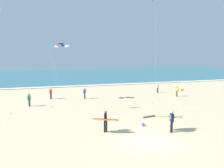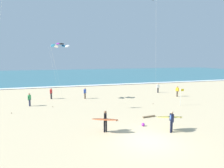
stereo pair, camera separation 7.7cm
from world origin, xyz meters
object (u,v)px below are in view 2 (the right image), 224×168
(bystander_green_top, at_px, (30,100))
(lifeguard_flag, at_px, (181,95))
(kite_arc_violet_low, at_px, (58,45))
(driftwood_log, at_px, (149,116))
(surfer_lead, at_px, (171,119))
(bystander_red_top, at_px, (51,93))
(surfer_trailing, at_px, (105,120))
(bystander_yellow_top, at_px, (177,91))
(beach_ball, at_px, (143,124))
(kite_arc_charcoal_far, at_px, (62,45))
(bystander_blue_top, at_px, (85,93))
(bystander_white_top, at_px, (158,88))

(bystander_green_top, height_order, lifeguard_flag, lifeguard_flag)
(kite_arc_violet_low, distance_m, driftwood_log, 15.19)
(surfer_lead, bearing_deg, bystander_red_top, 119.78)
(surfer_trailing, height_order, bystander_green_top, surfer_trailing)
(kite_arc_violet_low, bearing_deg, bystander_yellow_top, -7.91)
(bystander_yellow_top, bearing_deg, bystander_green_top, -179.93)
(bystander_yellow_top, bearing_deg, beach_ball, -135.73)
(beach_ball, bearing_deg, surfer_lead, -49.10)
(surfer_lead, distance_m, driftwood_log, 3.99)
(kite_arc_charcoal_far, bearing_deg, driftwood_log, -54.26)
(surfer_trailing, xyz_separation_m, bystander_blue_top, (0.55, 13.31, -0.23))
(surfer_lead, height_order, bystander_green_top, surfer_lead)
(surfer_trailing, relative_size, lifeguard_flag, 1.02)
(bystander_green_top, bearing_deg, bystander_yellow_top, 0.07)
(bystander_red_top, height_order, driftwood_log, bystander_red_top)
(kite_arc_charcoal_far, relative_size, bystander_white_top, 4.85)
(kite_arc_charcoal_far, bearing_deg, bystander_yellow_top, -7.88)
(surfer_lead, xyz_separation_m, beach_ball, (-1.51, 1.75, -0.90))
(surfer_lead, height_order, kite_arc_violet_low, kite_arc_violet_low)
(bystander_blue_top, bearing_deg, bystander_white_top, 6.00)
(bystander_blue_top, height_order, bystander_green_top, same)
(surfer_lead, relative_size, lifeguard_flag, 1.10)
(surfer_lead, relative_size, beach_ball, 8.28)
(bystander_blue_top, bearing_deg, bystander_red_top, 165.22)
(kite_arc_charcoal_far, bearing_deg, kite_arc_violet_low, 170.91)
(driftwood_log, bearing_deg, surfer_lead, -92.11)
(bystander_white_top, relative_size, bystander_green_top, 1.00)
(bystander_white_top, bearing_deg, surfer_trailing, -131.65)
(surfer_trailing, height_order, bystander_yellow_top, surfer_trailing)
(bystander_red_top, relative_size, bystander_blue_top, 1.00)
(kite_arc_charcoal_far, xyz_separation_m, beach_ball, (5.92, -12.65, -7.27))
(surfer_trailing, distance_m, bystander_white_top, 19.56)
(bystander_white_top, relative_size, bystander_blue_top, 1.00)
(driftwood_log, bearing_deg, beach_ball, -127.89)
(surfer_lead, relative_size, bystander_red_top, 1.46)
(surfer_trailing, height_order, lifeguard_flag, lifeguard_flag)
(driftwood_log, bearing_deg, bystander_yellow_top, 42.54)
(surfer_trailing, height_order, bystander_blue_top, surfer_trailing)
(bystander_yellow_top, xyz_separation_m, lifeguard_flag, (-2.96, -4.94, 0.45))
(surfer_trailing, bearing_deg, driftwood_log, 27.16)
(bystander_yellow_top, height_order, bystander_blue_top, same)
(bystander_white_top, bearing_deg, kite_arc_charcoal_far, -174.58)
(surfer_trailing, xyz_separation_m, kite_arc_charcoal_far, (-2.47, 13.15, 6.37))
(kite_arc_charcoal_far, relative_size, bystander_green_top, 4.85)
(bystander_red_top, bearing_deg, surfer_trailing, -74.37)
(surfer_lead, bearing_deg, bystander_white_top, 63.15)
(lifeguard_flag, bearing_deg, kite_arc_violet_low, 152.50)
(bystander_green_top, bearing_deg, bystander_red_top, 56.25)
(kite_arc_charcoal_far, height_order, bystander_green_top, kite_arc_charcoal_far)
(surfer_trailing, bearing_deg, bystander_blue_top, 87.65)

